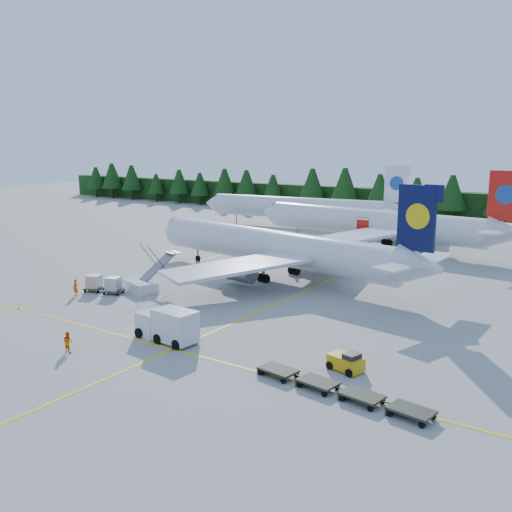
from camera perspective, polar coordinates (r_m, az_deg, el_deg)
The scene contains 16 objects.
ground at distance 53.55m, azimuth -8.78°, elevation -6.08°, with size 320.00×320.00×0.00m, color gray.
taxi_stripe_a at distance 77.06m, azimuth -6.45°, elevation -0.67°, with size 0.25×120.00×0.01m, color yellow.
taxi_stripe_b at distance 66.22m, azimuth 6.92°, elevation -2.66°, with size 0.25×120.00×0.01m, color yellow.
taxi_stripe_cross at distance 49.54m, azimuth -13.50°, elevation -7.70°, with size 80.00×0.25×0.01m, color yellow.
treeline_hedge at distance 125.11m, azimuth 17.47°, elevation 4.85°, with size 220.00×4.00×6.00m, color black.
airliner_navy at distance 68.60m, azimuth 0.97°, elevation 0.97°, with size 40.80×33.30×11.93m.
airliner_red at distance 89.66m, azimuth 10.90°, elevation 3.27°, with size 42.29×34.63×12.31m.
airliner_far_left at distance 110.07m, azimuth 3.50°, elevation 4.91°, with size 40.68×8.61×11.85m.
airstairs at distance 63.25m, azimuth -11.24°, elevation -2.67°, with size 4.88×6.60×3.92m.
service_truck at distance 47.16m, azimuth -8.95°, elevation -6.78°, with size 5.80×2.54×2.72m.
baggage_tug at distance 41.34m, azimuth 9.03°, elevation -10.43°, with size 2.76×1.94×1.34m.
dolly_train at distance 37.62m, azimuth 8.35°, elevation -12.95°, with size 12.45×2.85×0.15m.
uld_pair at distance 63.33m, azimuth -15.01°, elevation -2.66°, with size 4.88×2.54×1.52m.
crew_a at distance 62.82m, azimuth -17.60°, elevation -3.03°, with size 0.66×0.43×1.81m, color #FF4A05.
crew_b at distance 46.54m, azimuth -18.30°, elevation -8.15°, with size 0.80×0.62×1.64m, color orange.
crew_c at distance 50.22m, azimuth -10.23°, elevation -6.33°, with size 0.68×0.46×1.64m, color #F84405.
Camera 1 is at (34.82, -37.48, 15.83)m, focal length 40.00 mm.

